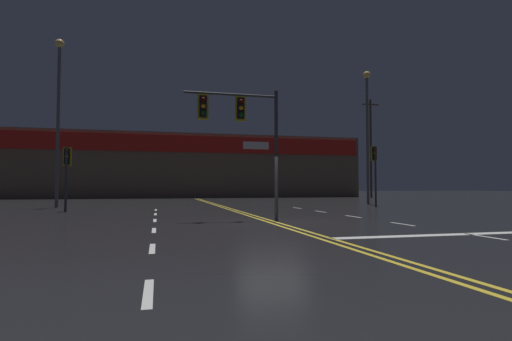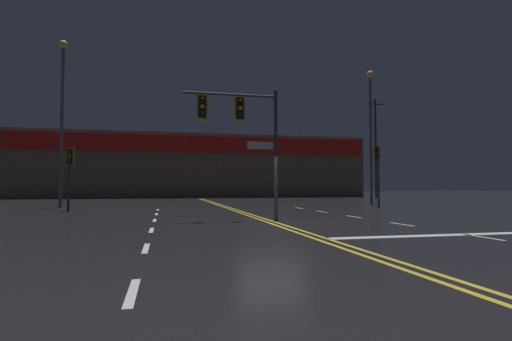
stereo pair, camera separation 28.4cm
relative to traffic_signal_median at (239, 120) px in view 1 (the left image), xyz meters
The scene contains 9 objects.
ground_plane 4.20m from the traffic_signal_median, 47.79° to the right, with size 200.00×200.00×0.00m, color black.
road_markings 4.68m from the traffic_signal_median, 48.26° to the right, with size 12.47×60.00×0.01m.
traffic_signal_median is the anchor object (origin of this frame).
traffic_signal_corner_northwest 10.91m from the traffic_signal_median, 135.77° to the left, with size 0.42×0.36×3.40m.
traffic_signal_corner_northeast 13.74m from the traffic_signal_median, 37.80° to the left, with size 0.42×0.36×4.01m.
streetlight_median_approach 17.14m from the traffic_signal_median, 43.86° to the left, with size 0.56×0.56×10.06m.
streetlight_far_left 15.60m from the traffic_signal_median, 127.18° to the left, with size 0.56×0.56×10.77m.
building_backdrop 36.56m from the traffic_signal_median, 88.38° to the left, with size 42.18×10.23×7.63m.
utility_pole_row 28.78m from the traffic_signal_median, 87.64° to the left, with size 44.45×0.26×12.03m.
Camera 1 is at (-4.09, -14.11, 1.30)m, focal length 28.00 mm.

